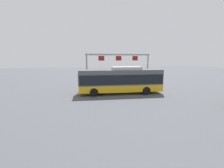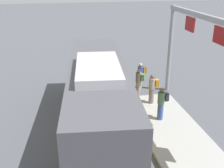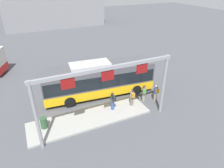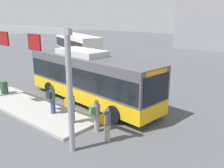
{
  "view_description": "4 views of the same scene",
  "coord_description": "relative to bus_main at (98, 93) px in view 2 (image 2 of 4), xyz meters",
  "views": [
    {
      "loc": [
        6.5,
        20.84,
        4.7
      ],
      "look_at": [
        0.99,
        -0.54,
        1.2
      ],
      "focal_mm": 27.44,
      "sensor_mm": 36.0,
      "label": 1
    },
    {
      "loc": [
        -11.21,
        1.48,
        6.86
      ],
      "look_at": [
        2.12,
        -1.05,
        1.34
      ],
      "focal_mm": 43.88,
      "sensor_mm": 36.0,
      "label": 2
    },
    {
      "loc": [
        -6.05,
        -15.98,
        10.44
      ],
      "look_at": [
        0.73,
        -1.43,
        1.71
      ],
      "focal_mm": 31.93,
      "sensor_mm": 36.0,
      "label": 3
    },
    {
      "loc": [
        11.13,
        -11.05,
        5.68
      ],
      "look_at": [
        2.27,
        -0.43,
        1.76
      ],
      "focal_mm": 39.35,
      "sensor_mm": 36.0,
      "label": 4
    }
  ],
  "objects": [
    {
      "name": "platform_sign_gantry",
      "position": [
        -1.19,
        -4.89,
        1.99
      ],
      "size": [
        10.33,
        0.24,
        5.2
      ],
      "color": "gray",
      "rests_on": "ground"
    },
    {
      "name": "person_waiting_near",
      "position": [
        4.36,
        -3.31,
        -0.92
      ],
      "size": [
        0.37,
        0.55,
        1.67
      ],
      "rotation": [
        0.0,
        0.0,
        1.66
      ],
      "color": "gray",
      "rests_on": "ground"
    },
    {
      "name": "platform_curb",
      "position": [
        -2.11,
        -3.27,
        -1.73
      ],
      "size": [
        10.0,
        2.8,
        0.16
      ],
      "primitive_type": "cube",
      "color": "#9E9E99",
      "rests_on": "ground"
    },
    {
      "name": "person_waiting_far",
      "position": [
        3.31,
        -2.9,
        -0.92
      ],
      "size": [
        0.51,
        0.6,
        1.67
      ],
      "rotation": [
        0.0,
        0.0,
        1.11
      ],
      "color": "gray",
      "rests_on": "ground"
    },
    {
      "name": "bus_main",
      "position": [
        0.0,
        0.0,
        0.0
      ],
      "size": [
        10.77,
        3.54,
        3.46
      ],
      "rotation": [
        0.0,
        0.0,
        -0.1
      ],
      "color": "#EAAD14",
      "rests_on": "ground"
    },
    {
      "name": "ground_plane",
      "position": [
        0.01,
        -0.0,
        -1.81
      ],
      "size": [
        120.0,
        120.0,
        0.0
      ],
      "primitive_type": "plane",
      "color": "#4C4F54"
    },
    {
      "name": "person_waiting_mid",
      "position": [
        0.03,
        -3.09,
        -0.76
      ],
      "size": [
        0.38,
        0.56,
        1.67
      ],
      "rotation": [
        0.0,
        0.0,
        1.71
      ],
      "color": "#334C8C",
      "rests_on": "platform_curb"
    },
    {
      "name": "person_boarding",
      "position": [
        1.85,
        -3.23,
        -0.76
      ],
      "size": [
        0.38,
        0.55,
        1.67
      ],
      "rotation": [
        0.0,
        0.0,
        1.44
      ],
      "color": "slate",
      "rests_on": "platform_curb"
    }
  ]
}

